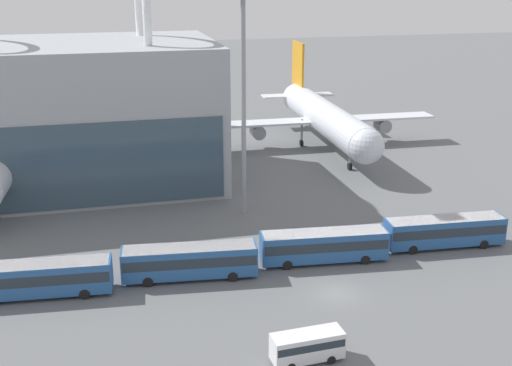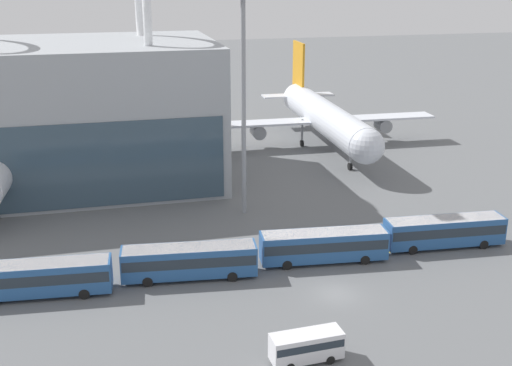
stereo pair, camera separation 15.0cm
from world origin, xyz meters
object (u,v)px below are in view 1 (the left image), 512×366
at_px(shuttle_bus_1, 190,260).
at_px(floodlight_mast, 243,77).
at_px(shuttle_bus_0, 39,277).
at_px(shuttle_bus_2, 324,244).
at_px(airliner_at_gate_near, 14,149).
at_px(shuttle_bus_3, 445,230).
at_px(airliner_at_gate_far, 323,116).
at_px(service_van_foreground, 307,345).

distance_m(shuttle_bus_1, floodlight_mast, 23.74).
bearing_deg(shuttle_bus_0, shuttle_bus_2, 6.05).
height_order(shuttle_bus_0, shuttle_bus_1, same).
height_order(airliner_at_gate_near, shuttle_bus_2, airliner_at_gate_near).
bearing_deg(shuttle_bus_2, shuttle_bus_1, -173.01).
bearing_deg(floodlight_mast, airliner_at_gate_near, 147.05).
bearing_deg(shuttle_bus_1, shuttle_bus_3, 7.63).
xyz_separation_m(shuttle_bus_1, shuttle_bus_2, (13.97, 0.34, 0.00)).
xyz_separation_m(airliner_at_gate_near, floodlight_mast, (28.48, -18.46, 11.83)).
height_order(airliner_at_gate_far, shuttle_bus_2, airliner_at_gate_far).
bearing_deg(airliner_at_gate_near, shuttle_bus_3, 59.12).
xyz_separation_m(airliner_at_gate_far, shuttle_bus_2, (-15.03, -42.67, -3.38)).
height_order(shuttle_bus_0, service_van_foreground, shuttle_bus_0).
bearing_deg(floodlight_mast, airliner_at_gate_far, 53.70).
height_order(service_van_foreground, floodlight_mast, floodlight_mast).
bearing_deg(floodlight_mast, shuttle_bus_1, -119.78).
distance_m(airliner_at_gate_far, shuttle_bus_2, 45.37).
xyz_separation_m(airliner_at_gate_far, service_van_foreground, (-22.29, -59.14, -3.90)).
bearing_deg(shuttle_bus_3, airliner_at_gate_far, 92.57).
bearing_deg(airliner_at_gate_far, service_van_foreground, -18.79).
bearing_deg(airliner_at_gate_near, airliner_at_gate_far, 104.66).
distance_m(shuttle_bus_2, shuttle_bus_3, 13.97).
bearing_deg(service_van_foreground, airliner_at_gate_far, -113.71).
relative_size(shuttle_bus_1, floodlight_mast, 0.51).
distance_m(airliner_at_gate_near, shuttle_bus_3, 58.14).
bearing_deg(shuttle_bus_0, floodlight_mast, 39.92).
relative_size(shuttle_bus_0, shuttle_bus_3, 1.00).
relative_size(service_van_foreground, floodlight_mast, 0.22).
bearing_deg(airliner_at_gate_far, shuttle_bus_1, -32.13).
bearing_deg(shuttle_bus_3, shuttle_bus_2, -174.33).
bearing_deg(shuttle_bus_1, floodlight_mast, 66.33).
bearing_deg(shuttle_bus_3, airliner_at_gate_near, 148.53).
height_order(airliner_at_gate_far, shuttle_bus_1, airliner_at_gate_far).
relative_size(airliner_at_gate_far, shuttle_bus_3, 3.25).
bearing_deg(shuttle_bus_0, shuttle_bus_1, 5.87).
height_order(airliner_at_gate_near, shuttle_bus_1, airliner_at_gate_near).
bearing_deg(shuttle_bus_1, airliner_at_gate_far, 62.12).
height_order(shuttle_bus_3, floodlight_mast, floodlight_mast).
height_order(airliner_at_gate_near, service_van_foreground, airliner_at_gate_near).
distance_m(airliner_at_gate_far, shuttle_bus_1, 51.99).
distance_m(shuttle_bus_1, service_van_foreground, 17.48).
distance_m(shuttle_bus_1, shuttle_bus_3, 27.95).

